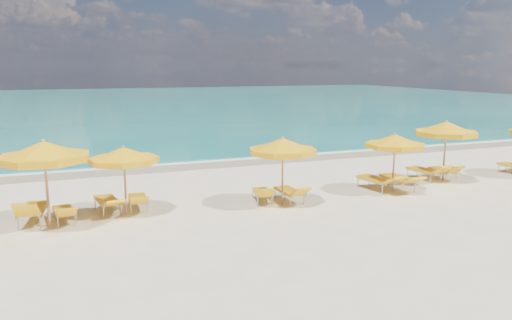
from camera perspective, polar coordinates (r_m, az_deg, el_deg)
name	(u,v)px	position (r m, az deg, el deg)	size (l,w,h in m)	color
ground_plane	(272,202)	(17.23, 1.78, -4.79)	(120.00, 120.00, 0.00)	beige
ocean	(121,104)	(63.80, -15.16, 6.24)	(120.00, 80.00, 0.30)	#147568
wet_sand_band	(212,163)	(24.05, -5.02, -0.36)	(120.00, 2.60, 0.01)	tan
foam_line	(208,160)	(24.81, -5.53, -0.02)	(120.00, 1.20, 0.03)	white
whitecap_near	(75,142)	(32.64, -19.95, 1.98)	(14.00, 0.36, 0.05)	white
whitecap_far	(249,121)	(42.13, -0.75, 4.46)	(18.00, 0.30, 0.05)	white
umbrella_1	(44,152)	(15.36, -23.07, 0.83)	(3.17, 3.17, 2.58)	tan
umbrella_2	(124,156)	(15.96, -14.88, 0.50)	(2.47, 2.47, 2.20)	tan
umbrella_3	(283,147)	(16.50, 3.08, 1.54)	(2.53, 2.53, 2.32)	tan
umbrella_4	(395,142)	(18.92, 15.59, 2.04)	(2.82, 2.82, 2.21)	tan
umbrella_5	(446,129)	(21.23, 20.92, 3.31)	(2.98, 2.98, 2.50)	tan
lounger_1_left	(34,215)	(16.33, -24.08, -5.72)	(0.93, 2.06, 0.94)	#A5A8AD
lounger_1_right	(64,216)	(16.05, -21.06, -5.97)	(0.74, 1.70, 0.70)	#A5A8AD
lounger_2_left	(108,205)	(16.67, -16.55, -5.01)	(0.88, 1.95, 0.68)	#A5A8AD
lounger_2_right	(138,203)	(16.71, -13.36, -4.84)	(0.67, 1.78, 0.70)	#A5A8AD
lounger_3_left	(262,197)	(17.13, 0.72, -4.20)	(0.85, 1.68, 0.72)	#A5A8AD
lounger_3_right	(290,195)	(17.27, 3.88, -4.06)	(0.66, 1.78, 0.74)	#A5A8AD
lounger_4_left	(377,184)	(19.32, 13.61, -2.66)	(0.99, 2.10, 0.78)	#A5A8AD
lounger_4_right	(398,183)	(19.65, 15.93, -2.55)	(0.69, 2.05, 0.75)	#A5A8AD
lounger_5_left	(425,174)	(21.63, 18.71, -1.53)	(0.88, 1.96, 0.80)	#A5A8AD
lounger_5_right	(443,173)	(22.12, 20.61, -1.45)	(0.66, 1.70, 0.74)	#A5A8AD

